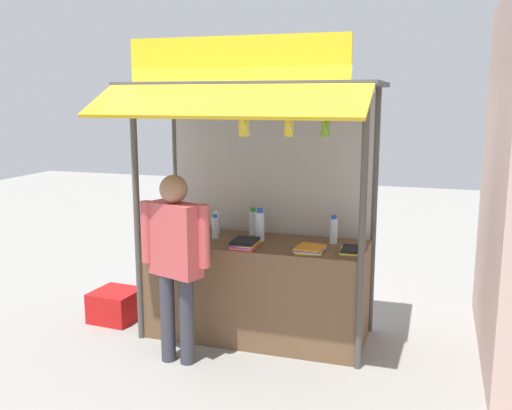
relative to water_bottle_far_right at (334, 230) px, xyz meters
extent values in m
plane|color=gray|center=(-0.70, -0.17, -1.05)|extent=(20.00, 20.00, 0.00)
cube|color=brown|center=(-0.70, -0.17, -0.59)|extent=(2.06, 0.76, 0.93)
cylinder|color=#4C4742|center=(-1.73, -0.55, 0.12)|extent=(0.06, 0.06, 2.35)
cylinder|color=#4C4742|center=(0.33, -0.55, 0.12)|extent=(0.06, 0.06, 2.35)
cylinder|color=#4C4742|center=(-1.73, 0.29, 0.12)|extent=(0.06, 0.06, 2.35)
cylinder|color=#4C4742|center=(0.33, 0.29, 0.12)|extent=(0.06, 0.06, 2.35)
cube|color=#B7B2A8|center=(-0.70, 0.29, 0.10)|extent=(2.02, 0.04, 2.30)
cube|color=#3F3F44|center=(-0.70, -0.23, 1.32)|extent=(2.26, 1.04, 0.04)
cube|color=gold|center=(-0.70, -1.00, 1.18)|extent=(2.22, 0.51, 0.26)
cube|color=yellow|center=(-0.70, -0.70, 1.51)|extent=(1.85, 0.04, 0.35)
cylinder|color=#59544C|center=(-0.70, -0.65, 1.22)|extent=(1.95, 0.02, 0.02)
cylinder|color=silver|center=(0.00, 0.00, -0.01)|extent=(0.07, 0.07, 0.23)
cylinder|color=blue|center=(0.00, 0.00, 0.12)|extent=(0.05, 0.05, 0.03)
cylinder|color=silver|center=(-0.68, -0.12, 0.01)|extent=(0.09, 0.09, 0.27)
cylinder|color=blue|center=(-0.68, -0.12, 0.17)|extent=(0.06, 0.06, 0.04)
cylinder|color=silver|center=(-0.82, 0.11, -0.01)|extent=(0.07, 0.07, 0.23)
cylinder|color=#198C33|center=(-0.82, 0.11, 0.13)|extent=(0.05, 0.05, 0.03)
cylinder|color=silver|center=(-1.11, -0.16, -0.02)|extent=(0.07, 0.07, 0.21)
cylinder|color=blue|center=(-1.11, -0.16, 0.10)|extent=(0.04, 0.04, 0.03)
cylinder|color=silver|center=(-1.18, 0.05, -0.02)|extent=(0.06, 0.06, 0.20)
cylinder|color=white|center=(-1.18, 0.05, 0.09)|extent=(0.04, 0.04, 0.03)
cube|color=blue|center=(-1.41, -0.23, -0.12)|extent=(0.21, 0.29, 0.01)
cube|color=blue|center=(-1.42, -0.23, -0.11)|extent=(0.22, 0.30, 0.01)
cube|color=purple|center=(-1.41, -0.22, -0.10)|extent=(0.22, 0.30, 0.01)
cube|color=orange|center=(-1.42, -0.23, -0.09)|extent=(0.23, 0.31, 0.01)
cube|color=orange|center=(0.21, -0.30, -0.12)|extent=(0.19, 0.29, 0.01)
cube|color=blue|center=(0.21, -0.30, -0.11)|extent=(0.21, 0.30, 0.01)
cube|color=yellow|center=(0.21, -0.31, -0.10)|extent=(0.20, 0.30, 0.01)
cube|color=black|center=(0.22, -0.30, -0.08)|extent=(0.19, 0.29, 0.01)
cube|color=red|center=(-0.72, -0.39, -0.12)|extent=(0.22, 0.28, 0.01)
cube|color=orange|center=(-0.73, -0.39, -0.11)|extent=(0.21, 0.28, 0.01)
cube|color=purple|center=(-0.73, -0.39, -0.10)|extent=(0.21, 0.28, 0.01)
cube|color=purple|center=(-0.73, -0.39, -0.09)|extent=(0.22, 0.28, 0.01)
cube|color=yellow|center=(-0.72, -0.39, -0.08)|extent=(0.23, 0.29, 0.01)
cube|color=black|center=(-0.73, -0.40, -0.07)|extent=(0.21, 0.28, 0.01)
cube|color=black|center=(-0.74, -0.38, -0.06)|extent=(0.21, 0.28, 0.01)
cube|color=yellow|center=(-0.15, -0.35, -0.12)|extent=(0.26, 0.29, 0.01)
cube|color=white|center=(-0.15, -0.34, -0.11)|extent=(0.25, 0.29, 0.01)
cube|color=blue|center=(-0.15, -0.34, -0.09)|extent=(0.23, 0.27, 0.01)
cube|color=orange|center=(-0.14, -0.36, -0.08)|extent=(0.25, 0.29, 0.01)
cylinder|color=#332D23|center=(0.03, -0.65, 1.14)|extent=(0.01, 0.01, 0.13)
cylinder|color=olive|center=(0.03, -0.65, 1.05)|extent=(0.04, 0.04, 0.04)
ellipsoid|color=olive|center=(0.04, -0.65, 0.97)|extent=(0.04, 0.06, 0.16)
ellipsoid|color=olive|center=(0.03, -0.62, 0.97)|extent=(0.09, 0.05, 0.16)
ellipsoid|color=olive|center=(0.01, -0.63, 0.97)|extent=(0.06, 0.07, 0.16)
ellipsoid|color=olive|center=(0.01, -0.66, 0.97)|extent=(0.06, 0.06, 0.16)
ellipsoid|color=olive|center=(0.04, -0.67, 0.97)|extent=(0.08, 0.05, 0.16)
cylinder|color=#332D23|center=(-0.65, -0.65, 1.14)|extent=(0.01, 0.01, 0.13)
cylinder|color=olive|center=(-0.65, -0.65, 1.05)|extent=(0.04, 0.04, 0.04)
ellipsoid|color=yellow|center=(-0.62, -0.64, 0.97)|extent=(0.04, 0.09, 0.17)
ellipsoid|color=yellow|center=(-0.63, -0.63, 0.97)|extent=(0.07, 0.07, 0.17)
ellipsoid|color=yellow|center=(-0.65, -0.62, 0.97)|extent=(0.10, 0.04, 0.17)
ellipsoid|color=yellow|center=(-0.67, -0.62, 0.97)|extent=(0.08, 0.07, 0.17)
ellipsoid|color=yellow|center=(-0.67, -0.64, 0.96)|extent=(0.05, 0.07, 0.17)
ellipsoid|color=yellow|center=(-0.68, -0.66, 0.97)|extent=(0.06, 0.08, 0.17)
ellipsoid|color=yellow|center=(-0.66, -0.67, 0.96)|extent=(0.08, 0.06, 0.17)
ellipsoid|color=yellow|center=(-0.64, -0.67, 0.97)|extent=(0.09, 0.05, 0.17)
ellipsoid|color=yellow|center=(-0.63, -0.67, 0.97)|extent=(0.08, 0.08, 0.17)
cylinder|color=#332D23|center=(-0.27, -0.65, 1.14)|extent=(0.01, 0.01, 0.12)
cylinder|color=olive|center=(-0.27, -0.65, 1.06)|extent=(0.04, 0.04, 0.04)
ellipsoid|color=yellow|center=(-0.25, -0.65, 0.97)|extent=(0.04, 0.07, 0.17)
ellipsoid|color=yellow|center=(-0.26, -0.63, 0.97)|extent=(0.07, 0.06, 0.17)
ellipsoid|color=yellow|center=(-0.28, -0.62, 0.97)|extent=(0.09, 0.06, 0.17)
ellipsoid|color=yellow|center=(-0.29, -0.65, 0.97)|extent=(0.04, 0.07, 0.17)
ellipsoid|color=yellow|center=(-0.28, -0.66, 0.97)|extent=(0.07, 0.06, 0.17)
ellipsoid|color=yellow|center=(-0.26, -0.67, 0.97)|extent=(0.08, 0.06, 0.17)
cylinder|color=#383842|center=(-1.27, -0.90, -0.66)|extent=(0.13, 0.13, 0.78)
cylinder|color=#383842|center=(-1.09, -0.90, -0.66)|extent=(0.13, 0.13, 0.78)
cube|color=#CC4C4C|center=(-1.18, -0.90, 0.04)|extent=(0.51, 0.34, 0.62)
cylinder|color=#CC4C4C|center=(-1.44, -0.90, 0.09)|extent=(0.10, 0.10, 0.53)
cylinder|color=#CC4C4C|center=(-0.92, -0.90, 0.09)|extent=(0.10, 0.10, 0.53)
sphere|color=#936B4C|center=(-1.18, -0.90, 0.47)|extent=(0.23, 0.23, 0.23)
cube|color=red|center=(-2.20, -0.23, -0.90)|extent=(0.47, 0.47, 0.31)
cube|color=beige|center=(1.43, 0.13, 0.50)|extent=(0.20, 2.40, 3.10)
camera|label=1|loc=(0.88, -5.10, 1.21)|focal=40.01mm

